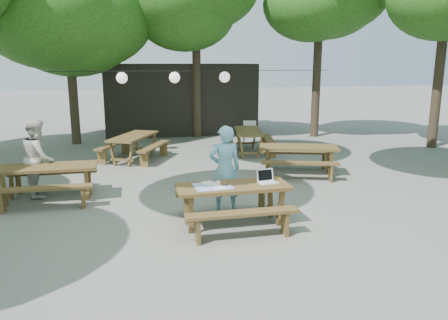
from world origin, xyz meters
name	(u,v)px	position (x,y,z in m)	size (l,w,h in m)	color
ground	(224,214)	(0.00, 0.00, 0.00)	(80.00, 80.00, 0.00)	#63635F
pavilion	(179,98)	(0.50, 10.50, 1.40)	(6.00, 3.00, 2.80)	black
main_picnic_table	(233,204)	(0.02, -0.59, 0.39)	(2.00, 1.58, 0.75)	#513A1C
picnic_table_nw	(49,183)	(-3.43, 1.69, 0.39)	(2.01, 1.61, 0.75)	#513A1C
picnic_table_ne	(298,160)	(2.57, 2.56, 0.39)	(2.29, 2.09, 0.75)	#513A1C
picnic_table_far_w	(134,147)	(-1.56, 5.24, 0.39)	(2.26, 2.40, 0.75)	#513A1C
picnic_table_far_e	(248,141)	(2.05, 5.44, 0.39)	(1.92, 2.17, 0.75)	#513A1C
woman	(225,169)	(0.05, 0.19, 0.85)	(0.62, 0.41, 1.70)	#7ABFDF
second_person	(39,157)	(-3.66, 2.14, 0.85)	(0.83, 0.64, 1.70)	silver
plastic_chair	(249,140)	(2.36, 6.38, 0.26)	(0.55, 0.55, 0.90)	white
laptop	(267,179)	(0.65, -0.57, 0.81)	(0.37, 0.31, 0.24)	white
tabletop_clutter	(215,185)	(-0.30, -0.58, 0.76)	(0.68, 0.63, 0.08)	#3C70CC
paper_lanterns	(175,77)	(-0.19, 6.00, 2.40)	(9.00, 0.34, 0.38)	black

